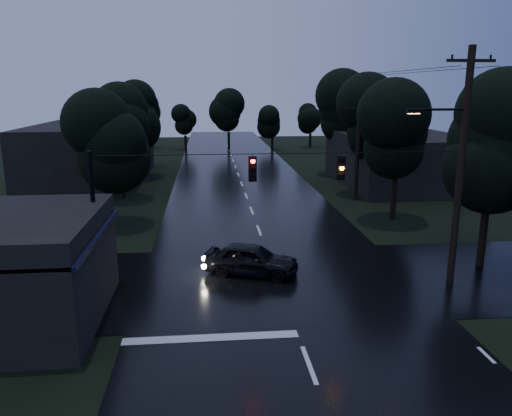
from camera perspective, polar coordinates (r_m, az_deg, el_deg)
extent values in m
cube|color=black|center=(39.61, -1.14, 1.38)|extent=(12.00, 120.00, 0.02)
cube|color=black|center=(22.43, 2.48, -8.29)|extent=(60.00, 9.00, 0.02)
cube|color=black|center=(19.64, -26.34, -3.06)|extent=(6.00, 7.00, 0.12)
cube|color=black|center=(18.78, -17.74, -3.00)|extent=(0.30, 7.00, 0.15)
cylinder|color=black|center=(16.67, -20.13, -11.55)|extent=(0.10, 0.10, 3.00)
cylinder|color=black|center=(22.12, -16.36, -5.03)|extent=(0.10, 0.10, 3.00)
cube|color=#F7CB62|center=(17.61, -18.73, -6.56)|extent=(0.06, 1.60, 0.50)
cube|color=#F7CB62|center=(20.11, -17.05, -3.95)|extent=(0.06, 1.20, 0.50)
cube|color=black|center=(46.27, 16.08, 5.39)|extent=(10.00, 14.00, 4.40)
cube|color=black|center=(50.18, -18.33, 6.17)|extent=(10.00, 16.00, 5.00)
cylinder|color=black|center=(22.48, 22.33, 3.99)|extent=(0.30, 0.30, 10.00)
cube|color=black|center=(22.26, 23.38, 15.21)|extent=(2.00, 0.12, 0.12)
cylinder|color=black|center=(21.75, 20.32, 10.51)|extent=(2.20, 0.10, 0.10)
cube|color=black|center=(21.30, 17.60, 10.54)|extent=(0.60, 0.25, 0.18)
cube|color=#FFB266|center=(21.31, 17.58, 10.27)|extent=(0.45, 0.18, 0.03)
cylinder|color=black|center=(38.58, 11.54, 6.44)|extent=(0.30, 0.30, 7.50)
cube|color=black|center=(38.33, 11.76, 11.11)|extent=(2.00, 0.12, 0.12)
cylinder|color=black|center=(20.82, -17.93, -1.99)|extent=(0.18, 0.18, 6.00)
cylinder|color=black|center=(19.99, 3.05, 6.23)|extent=(15.00, 0.03, 0.03)
cube|color=black|center=(19.94, -0.39, 4.49)|extent=(0.32, 0.25, 1.00)
sphere|color=#FF0C07|center=(19.79, -0.35, 4.42)|extent=(0.18, 0.18, 0.18)
cube|color=black|center=(20.57, 9.67, 4.58)|extent=(0.32, 0.25, 1.00)
sphere|color=orange|center=(20.43, 9.78, 4.51)|extent=(0.18, 0.18, 0.18)
cylinder|color=black|center=(26.14, 24.48, -3.10)|extent=(0.36, 0.36, 2.80)
sphere|color=black|center=(25.45, 25.22, 4.26)|extent=(4.48, 4.48, 4.48)
sphere|color=black|center=(25.31, 25.49, 6.94)|extent=(4.48, 4.48, 4.48)
sphere|color=black|center=(25.23, 25.77, 9.64)|extent=(4.48, 4.48, 4.48)
cylinder|color=black|center=(32.00, -16.28, 0.14)|extent=(0.36, 0.36, 2.45)
sphere|color=black|center=(31.47, -16.63, 5.42)|extent=(3.92, 3.92, 3.92)
sphere|color=black|center=(31.35, -16.76, 7.32)|extent=(3.92, 3.92, 3.92)
sphere|color=black|center=(31.26, -16.90, 9.23)|extent=(3.92, 3.92, 3.92)
cylinder|color=black|center=(39.80, -15.08, 2.90)|extent=(0.36, 0.36, 2.62)
sphere|color=black|center=(39.36, -15.37, 7.46)|extent=(4.20, 4.20, 4.20)
sphere|color=black|center=(39.27, -15.47, 9.09)|extent=(4.20, 4.20, 4.20)
sphere|color=black|center=(39.21, -15.58, 10.73)|extent=(4.20, 4.20, 4.20)
cylinder|color=black|center=(49.63, -13.94, 5.10)|extent=(0.36, 0.36, 2.80)
sphere|color=black|center=(49.27, -14.17, 9.01)|extent=(4.48, 4.48, 4.48)
sphere|color=black|center=(49.20, -14.25, 10.41)|extent=(4.48, 4.48, 4.48)
sphere|color=black|center=(49.16, -14.33, 11.80)|extent=(4.48, 4.48, 4.48)
cylinder|color=black|center=(33.61, 15.44, 0.98)|extent=(0.36, 0.36, 2.62)
sphere|color=black|center=(33.09, 15.79, 6.37)|extent=(4.20, 4.20, 4.20)
sphere|color=black|center=(32.98, 15.91, 8.31)|extent=(4.20, 4.20, 4.20)
sphere|color=black|center=(32.91, 16.04, 10.26)|extent=(4.20, 4.20, 4.20)
cylinder|color=black|center=(41.19, 12.31, 3.53)|extent=(0.36, 0.36, 2.80)
sphere|color=black|center=(40.76, 12.55, 8.24)|extent=(4.48, 4.48, 4.48)
sphere|color=black|center=(40.67, 12.64, 9.92)|extent=(4.48, 4.48, 4.48)
sphere|color=black|center=(40.62, 12.73, 11.61)|extent=(4.48, 4.48, 4.48)
cylinder|color=black|center=(50.83, 9.55, 5.60)|extent=(0.36, 0.36, 2.97)
sphere|color=black|center=(50.47, 9.71, 9.67)|extent=(4.76, 4.76, 4.76)
sphere|color=black|center=(50.40, 9.77, 11.11)|extent=(4.76, 4.76, 4.76)
sphere|color=black|center=(50.37, 9.83, 12.56)|extent=(4.76, 4.76, 4.76)
imported|color=black|center=(22.89, -0.51, -5.87)|extent=(4.61, 3.06, 1.46)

